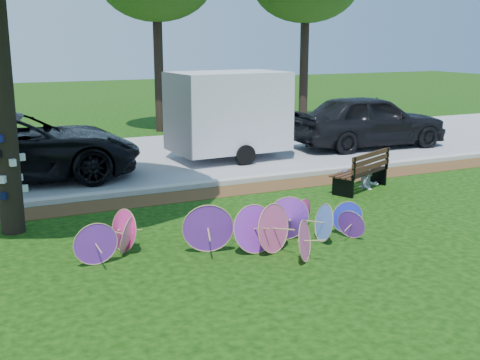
% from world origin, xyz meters
% --- Properties ---
extents(ground, '(90.00, 90.00, 0.00)m').
position_xyz_m(ground, '(0.00, 0.00, 0.00)').
color(ground, black).
rests_on(ground, ground).
extents(mulch_strip, '(90.00, 1.00, 0.01)m').
position_xyz_m(mulch_strip, '(0.00, 4.50, 0.01)').
color(mulch_strip, '#472D16').
rests_on(mulch_strip, ground).
extents(curb, '(90.00, 0.30, 0.12)m').
position_xyz_m(curb, '(0.00, 5.20, 0.06)').
color(curb, '#B7B5AD').
rests_on(curb, ground).
extents(street, '(90.00, 8.00, 0.01)m').
position_xyz_m(street, '(0.00, 9.35, 0.01)').
color(street, gray).
rests_on(street, ground).
extents(parasol_pile, '(5.36, 2.52, 0.90)m').
position_xyz_m(parasol_pile, '(-0.06, 0.72, 0.38)').
color(parasol_pile, purple).
rests_on(parasol_pile, ground).
extents(black_van, '(6.65, 3.59, 1.77)m').
position_xyz_m(black_van, '(-3.17, 7.83, 0.89)').
color(black_van, black).
rests_on(black_van, ground).
extents(dark_pickup, '(5.39, 2.44, 1.80)m').
position_xyz_m(dark_pickup, '(8.12, 8.02, 0.90)').
color(dark_pickup, black).
rests_on(dark_pickup, ground).
extents(cargo_trailer, '(3.44, 2.28, 2.93)m').
position_xyz_m(cargo_trailer, '(2.99, 8.15, 1.47)').
color(cargo_trailer, silver).
rests_on(cargo_trailer, ground).
extents(park_bench, '(1.95, 1.40, 0.95)m').
position_xyz_m(park_bench, '(4.30, 3.31, 0.48)').
color(park_bench, black).
rests_on(park_bench, ground).
extents(person_left, '(0.41, 0.33, 1.00)m').
position_xyz_m(person_left, '(3.95, 3.36, 0.50)').
color(person_left, '#3D4353').
rests_on(person_left, ground).
extents(person_right, '(0.61, 0.49, 1.19)m').
position_xyz_m(person_right, '(4.65, 3.36, 0.60)').
color(person_right, '#B6B7C0').
rests_on(person_right, ground).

